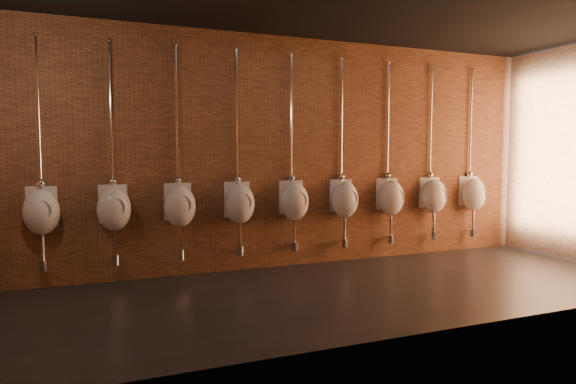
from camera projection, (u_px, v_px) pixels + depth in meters
name	position (u px, v px, depth m)	size (l,w,h in m)	color
ground	(324.00, 293.00, 5.86)	(8.50, 8.50, 0.00)	black
room_shell	(325.00, 116.00, 5.70)	(8.54, 3.04, 3.22)	black
urinal_1	(41.00, 211.00, 5.90)	(0.45, 0.41, 2.72)	white
urinal_2	(114.00, 208.00, 6.20)	(0.45, 0.41, 2.72)	white
urinal_3	(180.00, 205.00, 6.51)	(0.45, 0.41, 2.72)	white
urinal_4	(240.00, 203.00, 6.81)	(0.45, 0.41, 2.72)	white
urinal_5	(294.00, 201.00, 7.11)	(0.45, 0.41, 2.72)	white
urinal_6	(345.00, 199.00, 7.42)	(0.45, 0.41, 2.72)	white
urinal_7	(391.00, 197.00, 7.72)	(0.45, 0.41, 2.72)	white
urinal_8	(434.00, 195.00, 8.03)	(0.45, 0.41, 2.72)	white
urinal_9	(473.00, 194.00, 8.33)	(0.45, 0.41, 2.72)	white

